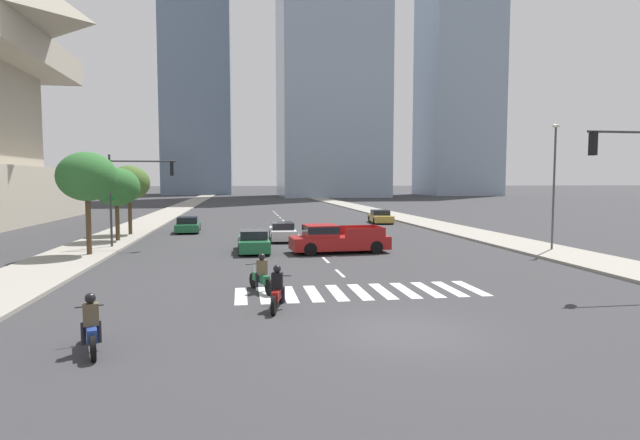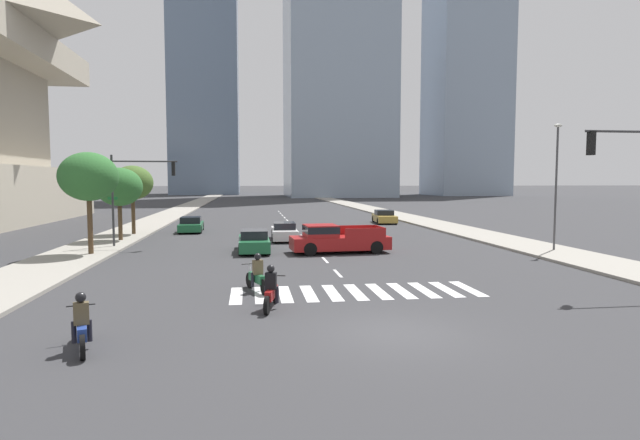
{
  "view_description": "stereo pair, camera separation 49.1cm",
  "coord_description": "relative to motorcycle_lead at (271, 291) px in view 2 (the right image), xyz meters",
  "views": [
    {
      "loc": [
        -4.47,
        -13.62,
        4.25
      ],
      "look_at": [
        0.0,
        15.29,
        2.0
      ],
      "focal_mm": 28.87,
      "sensor_mm": 36.0,
      "label": 1
    },
    {
      "loc": [
        -3.99,
        -13.69,
        4.25
      ],
      "look_at": [
        0.0,
        15.29,
        2.0
      ],
      "focal_mm": 28.87,
      "sensor_mm": 36.0,
      "label": 2
    }
  ],
  "objects": [
    {
      "name": "office_tower_left_skyline",
      "position": [
        -13.98,
        148.72,
        46.65
      ],
      "size": [
        20.33,
        22.89,
        104.34
      ],
      "color": "slate",
      "rests_on": "ground"
    },
    {
      "name": "sidewalk_west",
      "position": [
        -10.35,
        26.84,
        -0.51
      ],
      "size": [
        4.0,
        260.0,
        0.15
      ],
      "primitive_type": "cube",
      "color": "gray",
      "rests_on": "ground"
    },
    {
      "name": "motorcycle_third",
      "position": [
        -0.43,
        2.74,
        0.0
      ],
      "size": [
        1.02,
        2.07,
        1.49
      ],
      "rotation": [
        0.0,
        0.0,
        1.93
      ],
      "color": "black",
      "rests_on": "ground"
    },
    {
      "name": "sedan_green_3",
      "position": [
        -5.5,
        26.62,
        -0.0
      ],
      "size": [
        1.99,
        4.59,
        1.26
      ],
      "rotation": [
        0.0,
        0.0,
        1.6
      ],
      "color": "#1E6038",
      "rests_on": "ground"
    },
    {
      "name": "sidewalk_east",
      "position": [
        16.94,
        26.84,
        -0.51
      ],
      "size": [
        4.0,
        260.0,
        0.15
      ],
      "primitive_type": "cube",
      "color": "gray",
      "rests_on": "ground"
    },
    {
      "name": "street_tree_second",
      "position": [
        -9.55,
        20.04,
        3.22
      ],
      "size": [
        3.1,
        3.1,
        4.99
      ],
      "color": "#4C3823",
      "rests_on": "sidewalk_west"
    },
    {
      "name": "traffic_signal_far",
      "position": [
        -7.67,
        16.66,
        3.46
      ],
      "size": [
        4.28,
        0.28,
        5.7
      ],
      "color": "#333335",
      "rests_on": "sidewalk_west"
    },
    {
      "name": "street_tree_nearest",
      "position": [
        -9.55,
        13.29,
        3.86
      ],
      "size": [
        3.19,
        3.19,
        5.68
      ],
      "color": "#4C3823",
      "rests_on": "sidewalk_west"
    },
    {
      "name": "street_tree_third",
      "position": [
        -9.55,
        24.14,
        3.48
      ],
      "size": [
        3.08,
        3.08,
        5.25
      ],
      "color": "#4C3823",
      "rests_on": "sidewalk_west"
    },
    {
      "name": "ground_plane",
      "position": [
        3.29,
        -3.16,
        -0.58
      ],
      "size": [
        800.0,
        800.0,
        0.0
      ],
      "primitive_type": "plane",
      "color": "#333335"
    },
    {
      "name": "sedan_green_0",
      "position": [
        -0.45,
        13.93,
        0.03
      ],
      "size": [
        1.85,
        4.65,
        1.32
      ],
      "rotation": [
        0.0,
        0.0,
        1.58
      ],
      "color": "#1E6038",
      "rests_on": "ground"
    },
    {
      "name": "motorcycle_lead",
      "position": [
        0.0,
        0.0,
        0.0
      ],
      "size": [
        0.82,
        2.17,
        1.49
      ],
      "rotation": [
        0.0,
        0.0,
        1.34
      ],
      "color": "black",
      "rests_on": "ground"
    },
    {
      "name": "street_lamp_east",
      "position": [
        17.24,
        11.31,
        3.87
      ],
      "size": [
        0.5,
        0.24,
        7.41
      ],
      "color": "#3F3F42",
      "rests_on": "sidewalk_east"
    },
    {
      "name": "office_tower_right_skyline",
      "position": [
        61.89,
        127.55,
        42.89
      ],
      "size": [
        20.28,
        20.35,
        94.57
      ],
      "color": "#8C9EB2",
      "rests_on": "ground"
    },
    {
      "name": "motorcycle_trailing",
      "position": [
        -4.89,
        -3.53,
        0.0
      ],
      "size": [
        0.96,
        2.13,
        1.49
      ],
      "rotation": [
        0.0,
        0.0,
        1.88
      ],
      "color": "black",
      "rests_on": "ground"
    },
    {
      "name": "lane_divider_center",
      "position": [
        3.29,
        30.12,
        -0.58
      ],
      "size": [
        0.14,
        50.0,
        0.01
      ],
      "color": "silver",
      "rests_on": "ground"
    },
    {
      "name": "crosswalk_near",
      "position": [
        3.29,
        2.12,
        -0.58
      ],
      "size": [
        9.45,
        2.88,
        0.01
      ],
      "color": "silver",
      "rests_on": "ground"
    },
    {
      "name": "pickup_truck",
      "position": [
        4.28,
        12.79,
        0.23
      ],
      "size": [
        5.89,
        2.49,
        1.67
      ],
      "rotation": [
        0.0,
        0.0,
        3.21
      ],
      "color": "maroon",
      "rests_on": "ground"
    },
    {
      "name": "sedan_gold_1",
      "position": [
        12.67,
        33.05,
        0.02
      ],
      "size": [
        2.26,
        4.54,
        1.29
      ],
      "rotation": [
        0.0,
        0.0,
        -1.66
      ],
      "color": "#B28E38",
      "rests_on": "ground"
    },
    {
      "name": "sedan_white_2",
      "position": [
        1.74,
        19.57,
        0.02
      ],
      "size": [
        1.82,
        4.56,
        1.29
      ],
      "rotation": [
        0.0,
        0.0,
        1.55
      ],
      "color": "silver",
      "rests_on": "ground"
    }
  ]
}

